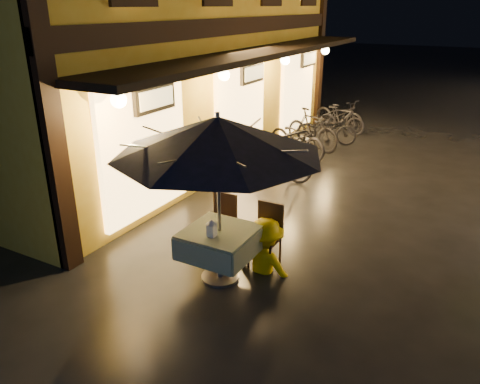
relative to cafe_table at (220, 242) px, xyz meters
The scene contains 16 objects.
ground 1.52m from the cafe_table, 23.54° to the left, with size 90.00×90.00×0.00m, color black.
west_building 7.09m from the cafe_table, 134.24° to the left, with size 5.90×11.40×7.40m.
cafe_table is the anchor object (origin of this frame).
patio_umbrella 1.56m from the cafe_table, 90.00° to the right, with size 2.86×2.86×2.46m.
cafe_chair_left 0.84m from the cafe_table, 118.51° to the left, with size 0.42×0.42×0.97m.
cafe_chair_right 0.84m from the cafe_table, 61.49° to the left, with size 0.42×0.42×0.97m.
table_lantern 0.39m from the cafe_table, 90.00° to the right, with size 0.16×0.16×0.25m.
person_orange 0.67m from the cafe_table, 126.85° to the left, with size 0.70×0.55×1.44m, color #EF5204.
person_yellow 0.75m from the cafe_table, 50.94° to the left, with size 1.03×0.59×1.59m, color #FFD300.
bicycle_0 4.31m from the cafe_table, 104.93° to the left, with size 0.65×1.85×0.97m, color black.
bicycle_1 4.96m from the cafe_table, 106.65° to the left, with size 0.44×1.57×0.94m, color black.
bicycle_2 6.22m from the cafe_table, 102.10° to the left, with size 0.66×1.90×1.00m, color black.
bicycle_3 7.01m from the cafe_table, 99.90° to the left, with size 0.52×1.84×1.11m, color black.
bicycle_4 7.66m from the cafe_table, 97.65° to the left, with size 0.59×1.70×0.89m, color black.
bicycle_5 8.97m from the cafe_table, 96.35° to the left, with size 0.42×1.48×0.89m, color black.
bicycle_6 9.57m from the cafe_table, 97.55° to the left, with size 0.63×1.82×0.95m, color black.
Camera 1 is at (1.82, -5.60, 3.73)m, focal length 35.00 mm.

